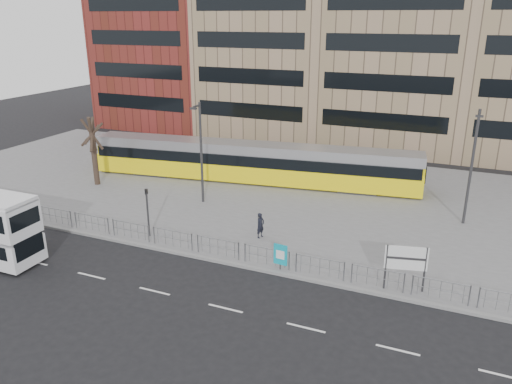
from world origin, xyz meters
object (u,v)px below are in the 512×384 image
at_px(ad_panel, 280,255).
at_px(pedestrian, 260,225).
at_px(traffic_light_west, 147,206).
at_px(lamp_post_west, 201,149).
at_px(tram, 251,162).
at_px(station_sign, 406,260).
at_px(bare_tree, 90,114).
at_px(lamp_post_east, 472,163).

height_order(ad_panel, pedestrian, pedestrian).
relative_size(traffic_light_west, lamp_post_west, 0.42).
relative_size(tram, ad_panel, 18.46).
distance_m(station_sign, pedestrian, 9.53).
height_order(tram, lamp_post_west, lamp_post_west).
relative_size(traffic_light_west, bare_tree, 0.39).
distance_m(lamp_post_west, bare_tree, 10.06).
bearing_deg(tram, ad_panel, -68.54).
height_order(station_sign, lamp_post_east, lamp_post_east).
height_order(station_sign, traffic_light_west, traffic_light_west).
bearing_deg(lamp_post_west, traffic_light_west, -91.14).
bearing_deg(station_sign, traffic_light_west, 164.77).
bearing_deg(station_sign, pedestrian, 148.11).
distance_m(pedestrian, lamp_post_west, 8.22).
bearing_deg(lamp_post_west, bare_tree, 178.59).
bearing_deg(pedestrian, lamp_post_west, 77.89).
height_order(traffic_light_west, bare_tree, bare_tree).
bearing_deg(traffic_light_west, bare_tree, 138.25).
xyz_separation_m(ad_panel, lamp_post_east, (8.94, 10.72, 3.31)).
bearing_deg(traffic_light_west, station_sign, -8.50).
relative_size(station_sign, lamp_post_west, 0.33).
height_order(traffic_light_west, lamp_post_east, lamp_post_east).
distance_m(lamp_post_east, bare_tree, 27.98).
height_order(tram, traffic_light_west, tram).
xyz_separation_m(tram, traffic_light_west, (-1.47, -12.60, 0.37)).
distance_m(traffic_light_west, lamp_post_west, 6.94).
xyz_separation_m(tram, pedestrian, (5.00, -10.09, -0.80)).
distance_m(station_sign, ad_panel, 6.48).
bearing_deg(tram, bare_tree, -160.88).
distance_m(ad_panel, pedestrian, 4.28).
bearing_deg(tram, pedestrian, -71.49).
bearing_deg(lamp_post_east, lamp_post_west, -169.86).
distance_m(ad_panel, lamp_post_west, 12.09).
bearing_deg(lamp_post_east, tram, 170.44).
relative_size(pedestrian, lamp_post_west, 0.22).
bearing_deg(lamp_post_east, traffic_light_west, -151.38).
height_order(pedestrian, lamp_post_east, lamp_post_east).
xyz_separation_m(tram, station_sign, (14.01, -13.10, 0.05)).
bearing_deg(bare_tree, lamp_post_west, -1.41).
xyz_separation_m(lamp_post_west, lamp_post_east, (17.86, 3.19, 0.13)).
distance_m(pedestrian, lamp_post_east, 14.05).
bearing_deg(lamp_post_west, lamp_post_east, 10.14).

